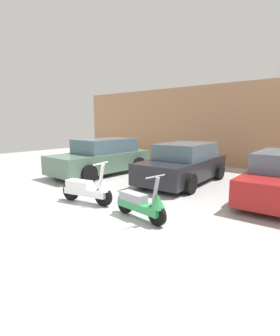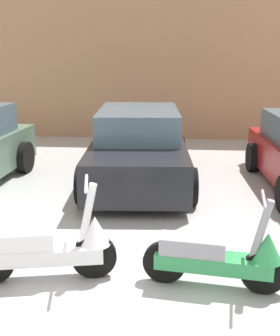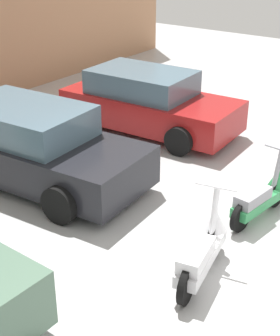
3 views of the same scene
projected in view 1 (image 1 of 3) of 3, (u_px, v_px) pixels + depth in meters
name	position (u px, v px, depth m)	size (l,w,h in m)	color
ground_plane	(84.00, 219.00, 5.78)	(28.00, 28.00, 0.00)	#B2B2B2
wall_back	(234.00, 126.00, 12.15)	(19.60, 0.12, 3.90)	tan
scooter_front_left	(88.00, 189.00, 6.81)	(1.57, 0.65, 1.11)	black
scooter_front_right	(142.00, 204.00, 5.66)	(1.49, 0.55, 1.04)	black
car_rear_left	(102.00, 157.00, 10.72)	(2.14, 4.27, 1.43)	#51705B
car_rear_center	(184.00, 164.00, 9.24)	(2.16, 4.15, 1.37)	black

